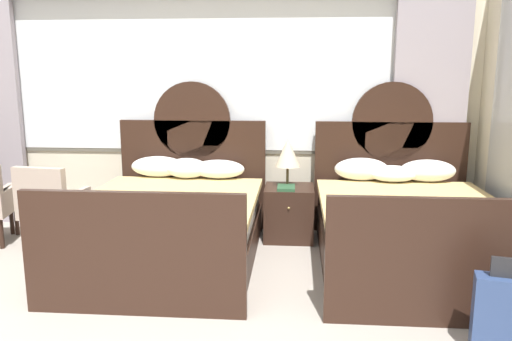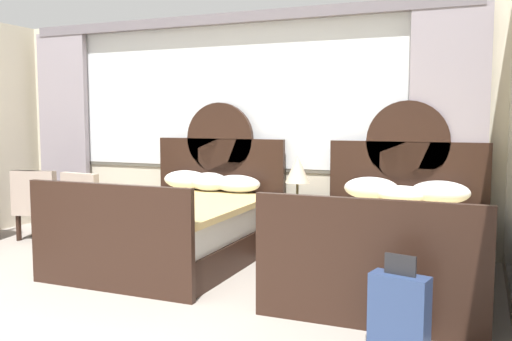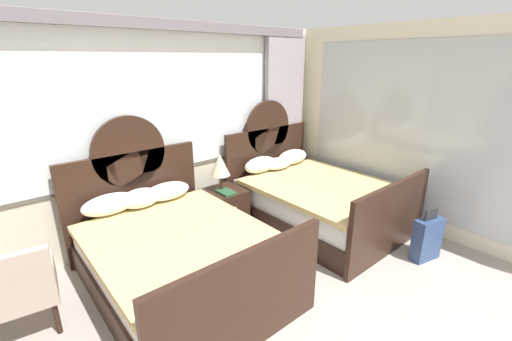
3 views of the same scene
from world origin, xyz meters
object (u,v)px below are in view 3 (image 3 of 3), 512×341
object	(u,v)px
book_on_nightstand	(226,192)
suitcase_on_floor	(427,239)
armchair_by_window_left	(19,288)
bed_near_window	(176,253)
bed_near_mirror	(315,198)
nightstand_between_beds	(224,209)
table_lamp_on_nightstand	(220,165)

from	to	relation	value
book_on_nightstand	suitcase_on_floor	distance (m)	2.50
book_on_nightstand	armchair_by_window_left	world-z (taller)	armchair_by_window_left
bed_near_window	bed_near_mirror	world-z (taller)	same
bed_near_window	bed_near_mirror	distance (m)	2.17
bed_near_mirror	book_on_nightstand	xyz separation A→B (m)	(-1.12, 0.59, 0.21)
bed_near_mirror	suitcase_on_floor	world-z (taller)	bed_near_mirror
bed_near_mirror	nightstand_between_beds	size ratio (longest dim) A/B	3.90
bed_near_window	bed_near_mirror	xyz separation A→B (m)	(2.17, -0.00, -0.00)
nightstand_between_beds	armchair_by_window_left	distance (m)	2.43
bed_near_mirror	suitcase_on_floor	distance (m)	1.50
nightstand_between_beds	table_lamp_on_nightstand	world-z (taller)	table_lamp_on_nightstand
bed_near_mirror	armchair_by_window_left	size ratio (longest dim) A/B	2.59
bed_near_mirror	suitcase_on_floor	bearing A→B (deg)	-79.49
bed_near_mirror	nightstand_between_beds	xyz separation A→B (m)	(-1.09, 0.69, -0.08)
bed_near_window	table_lamp_on_nightstand	distance (m)	1.40
table_lamp_on_nightstand	suitcase_on_floor	size ratio (longest dim) A/B	0.80
nightstand_between_beds	armchair_by_window_left	xyz separation A→B (m)	(-2.39, -0.45, 0.18)
table_lamp_on_nightstand	suitcase_on_floor	bearing A→B (deg)	-57.77
nightstand_between_beds	bed_near_window	bearing A→B (deg)	-147.62
armchair_by_window_left	suitcase_on_floor	world-z (taller)	armchair_by_window_left
bed_near_mirror	armchair_by_window_left	world-z (taller)	bed_near_mirror
armchair_by_window_left	table_lamp_on_nightstand	bearing A→B (deg)	11.61
bed_near_window	suitcase_on_floor	xyz separation A→B (m)	(2.44, -1.47, -0.10)
book_on_nightstand	armchair_by_window_left	xyz separation A→B (m)	(-2.35, -0.35, -0.12)
table_lamp_on_nightstand	book_on_nightstand	xyz separation A→B (m)	(-0.01, -0.13, -0.34)
nightstand_between_beds	table_lamp_on_nightstand	xyz separation A→B (m)	(-0.02, 0.03, 0.63)
bed_near_window	nightstand_between_beds	bearing A→B (deg)	32.38
book_on_nightstand	bed_near_window	bearing A→B (deg)	-150.95
bed_near_window	suitcase_on_floor	bearing A→B (deg)	-30.99
suitcase_on_floor	armchair_by_window_left	bearing A→B (deg)	155.55
bed_near_window	nightstand_between_beds	world-z (taller)	bed_near_window
nightstand_between_beds	armchair_by_window_left	size ratio (longest dim) A/B	0.66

